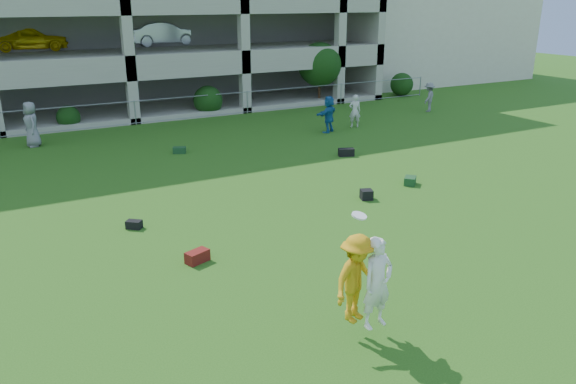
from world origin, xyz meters
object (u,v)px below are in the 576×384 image
bystander_e (355,111)px  bystander_f (429,97)px  crate_d (366,195)px  stucco_building (396,10)px  bystander_d (329,114)px  bystander_c (31,124)px  frisbee_contest (363,280)px

bystander_e → bystander_f: bystander_f is taller
bystander_e → crate_d: (-5.59, -8.64, -0.63)m
stucco_building → crate_d: stucco_building is taller
bystander_e → crate_d: 10.30m
bystander_d → stucco_building: bearing=-165.6°
bystander_c → bystander_f: bystander_c is taller
bystander_e → frisbee_contest: (-10.10, -14.63, 0.38)m
bystander_e → frisbee_contest: bearing=76.3°
bystander_e → crate_d: size_ratio=4.44×
bystander_d → crate_d: bystander_d is taller
bystander_c → crate_d: bystander_c is taller
bystander_d → crate_d: (-3.91, -8.32, -0.69)m
bystander_c → bystander_d: bystander_c is taller
bystander_e → crate_d: bystander_e is taller
stucco_building → crate_d: bearing=-130.1°
bystander_c → crate_d: 14.60m
bystander_d → bystander_f: size_ratio=1.08×
stucco_building → bystander_d: bearing=-136.4°
bystander_c → bystander_e: bystander_c is taller
stucco_building → bystander_d: (-15.59, -14.87, -4.16)m
bystander_d → crate_d: size_ratio=4.79×
bystander_c → bystander_f: size_ratio=1.20×
bystander_c → frisbee_contest: frisbee_contest is taller
stucco_building → bystander_e: 20.57m
bystander_f → frisbee_contest: size_ratio=0.73×
bystander_d → frisbee_contest: (-8.42, -14.31, 0.32)m
bystander_f → stucco_building: bearing=-152.0°
bystander_d → bystander_e: size_ratio=1.08×
stucco_building → bystander_e: bearing=-133.7°
stucco_building → frisbee_contest: 37.99m
crate_d → bystander_c: bearing=124.8°
crate_d → stucco_building: bearing=49.9°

